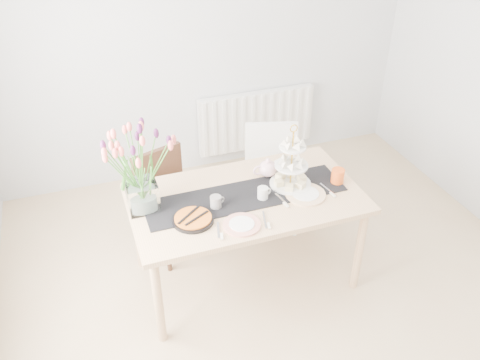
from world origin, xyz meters
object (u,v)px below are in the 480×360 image
object	(u,v)px
chair_white	(272,168)
plate_left	(242,225)
tart_tin	(193,219)
plate_right	(305,194)
radiator	(256,120)
mug_white	(263,193)
dining_table	(246,205)
cake_stand	(291,170)
chair_brown	(167,195)
cream_jug	(279,167)
mug_grey	(216,202)
tulip_vase	(137,156)
mug_orange	(338,176)
teapot	(268,168)

from	to	relation	value
chair_white	plate_left	distance (m)	1.12
tart_tin	plate_right	size ratio (longest dim) A/B	0.96
radiator	tart_tin	distance (m)	2.10
plate_left	radiator	bearing A→B (deg)	66.22
tart_tin	mug_white	xyz separation A→B (m)	(0.52, 0.08, 0.03)
dining_table	cake_stand	distance (m)	0.40
chair_white	plate_right	world-z (taller)	chair_white
chair_brown	tart_tin	bearing A→B (deg)	-106.22
cream_jug	mug_grey	world-z (taller)	mug_grey
radiator	tulip_vase	distance (m)	2.16
mug_white	mug_orange	distance (m)	0.58
mug_white	radiator	bearing A→B (deg)	56.37
radiator	tart_tin	world-z (taller)	tart_tin
cream_jug	plate_left	world-z (taller)	cream_jug
chair_white	teapot	world-z (taller)	teapot
chair_brown	chair_white	size ratio (longest dim) A/B	0.97
chair_brown	cake_stand	distance (m)	1.03
plate_left	plate_right	bearing A→B (deg)	17.58
cream_jug	mug_white	bearing A→B (deg)	-148.46
cake_stand	teapot	distance (m)	0.20
mug_white	chair_brown	bearing A→B (deg)	117.64
radiator	chair_white	xyz separation A→B (m)	(-0.24, -0.98, 0.06)
cream_jug	tart_tin	size ratio (longest dim) A/B	0.30
tart_tin	plate_left	world-z (taller)	tart_tin
plate_left	plate_right	distance (m)	0.55
mug_white	mug_grey	bearing A→B (deg)	164.68
teapot	mug_white	size ratio (longest dim) A/B	2.41
tulip_vase	mug_grey	world-z (taller)	tulip_vase
mug_white	plate_right	xyz separation A→B (m)	(0.29, -0.06, -0.04)
cream_jug	mug_white	xyz separation A→B (m)	(-0.24, -0.28, 0.00)
chair_brown	mug_white	distance (m)	0.88
teapot	plate_right	size ratio (longest dim) A/B	0.75
tulip_vase	teapot	bearing A→B (deg)	4.91
mug_white	mug_orange	size ratio (longest dim) A/B	0.80
tulip_vase	cream_jug	world-z (taller)	tulip_vase
mug_grey	cake_stand	bearing A→B (deg)	-9.19
radiator	tulip_vase	xyz separation A→B (m)	(-1.39, -1.50, 0.70)
radiator	dining_table	size ratio (longest dim) A/B	0.75
plate_left	plate_right	size ratio (longest dim) A/B	0.86
mug_white	tulip_vase	bearing A→B (deg)	154.03
dining_table	mug_white	distance (m)	0.17
chair_white	tart_tin	xyz separation A→B (m)	(-0.88, -0.76, 0.25)
cake_stand	mug_white	world-z (taller)	cake_stand
tulip_vase	tart_tin	size ratio (longest dim) A/B	2.68
teapot	plate_right	world-z (taller)	teapot
plate_right	teapot	bearing A→B (deg)	116.69
tart_tin	plate_right	world-z (taller)	tart_tin
teapot	mug_grey	distance (m)	0.53
chair_brown	mug_orange	xyz separation A→B (m)	(1.12, -0.62, 0.31)
chair_white	tulip_vase	distance (m)	1.41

